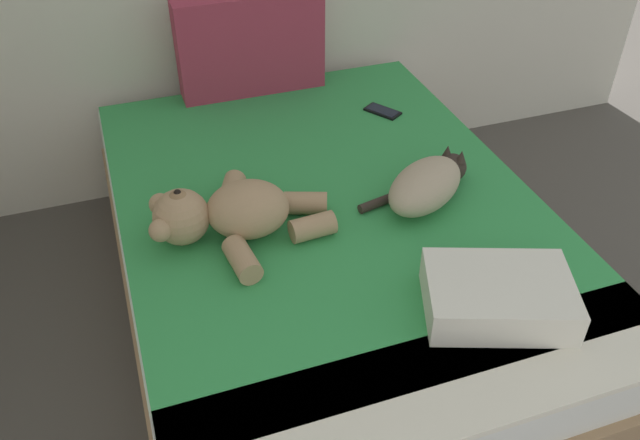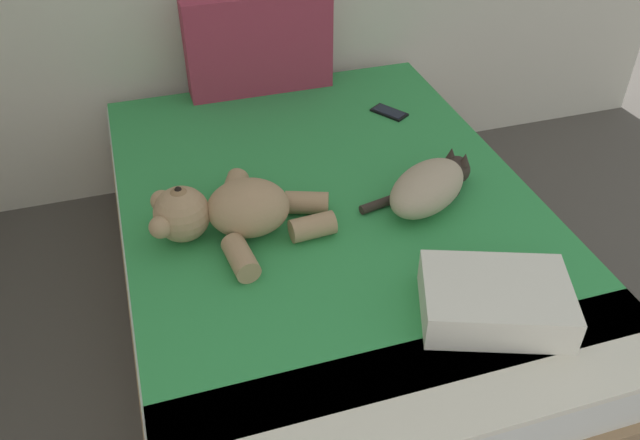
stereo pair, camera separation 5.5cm
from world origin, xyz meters
name	(u,v)px [view 1 (the left image)]	position (x,y,z in m)	size (l,w,h in m)	color
bed	(328,259)	(1.39, 3.45, 0.26)	(1.45, 1.97, 0.52)	#9E7A56
patterned_cushion	(250,44)	(1.35, 4.34, 0.74)	(0.62, 0.14, 0.43)	#A5334C
cat	(428,184)	(1.70, 3.33, 0.59)	(0.44, 0.34, 0.15)	tan
teddy_bear	(229,213)	(1.03, 3.38, 0.61)	(0.60, 0.52, 0.19)	tan
cell_phone	(383,111)	(1.81, 3.96, 0.53)	(0.14, 0.16, 0.01)	black
throw_pillow	(498,296)	(1.66, 2.80, 0.58)	(0.40, 0.28, 0.11)	white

